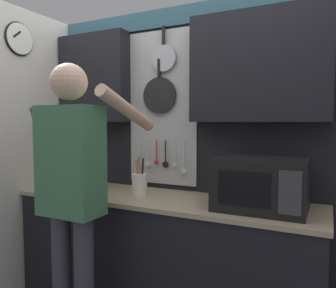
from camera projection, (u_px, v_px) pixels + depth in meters
name	position (u px, v px, depth m)	size (l,w,h in m)	color
base_cabinet_counter	(162.00, 260.00, 2.36)	(2.19, 0.60, 0.91)	black
back_wall_unit	(179.00, 121.00, 2.52)	(2.76, 0.20, 2.33)	black
side_wall	(4.00, 158.00, 2.44)	(0.07, 1.60, 2.33)	silver
microwave	(261.00, 184.00, 1.99)	(0.54, 0.40, 0.32)	black
knife_block	(94.00, 177.00, 2.57)	(0.11, 0.15, 0.28)	brown
utensil_crock	(140.00, 183.00, 2.38)	(0.11, 0.11, 0.33)	white
person	(72.00, 182.00, 1.99)	(0.54, 0.67, 1.80)	#383842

